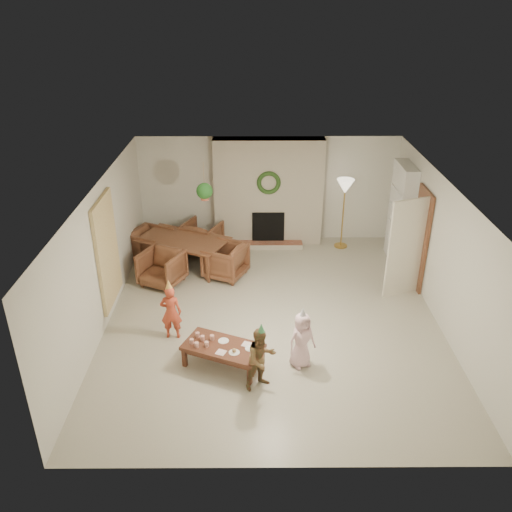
{
  "coord_description": "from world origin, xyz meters",
  "views": [
    {
      "loc": [
        -0.34,
        -8.28,
        5.4
      ],
      "look_at": [
        -0.3,
        0.4,
        1.05
      ],
      "focal_mm": 37.11,
      "sensor_mm": 36.0,
      "label": 1
    }
  ],
  "objects_px": {
    "dining_chair_far": "(202,237)",
    "child_red": "(171,312)",
    "dining_chair_right": "(225,261)",
    "coffee_table_top": "(223,347)",
    "child_pink": "(302,340)",
    "dining_chair_left": "(151,245)",
    "dining_table": "(183,253)",
    "dining_chair_near": "(162,268)",
    "child_plaid": "(261,359)"
  },
  "relations": [
    {
      "from": "dining_chair_right",
      "to": "coffee_table_top",
      "type": "relative_size",
      "value": 0.64
    },
    {
      "from": "dining_chair_left",
      "to": "child_pink",
      "type": "bearing_deg",
      "value": -116.36
    },
    {
      "from": "child_red",
      "to": "dining_chair_right",
      "type": "bearing_deg",
      "value": -110.04
    },
    {
      "from": "dining_chair_far",
      "to": "dining_chair_left",
      "type": "xyz_separation_m",
      "value": [
        -1.09,
        -0.4,
        0.0
      ]
    },
    {
      "from": "dining_chair_right",
      "to": "child_plaid",
      "type": "distance_m",
      "value": 3.56
    },
    {
      "from": "dining_chair_far",
      "to": "child_plaid",
      "type": "distance_m",
      "value": 4.85
    },
    {
      "from": "dining_chair_right",
      "to": "dining_chair_near",
      "type": "bearing_deg",
      "value": -51.34
    },
    {
      "from": "dining_table",
      "to": "coffee_table_top",
      "type": "relative_size",
      "value": 1.5
    },
    {
      "from": "child_plaid",
      "to": "dining_chair_left",
      "type": "bearing_deg",
      "value": 88.76
    },
    {
      "from": "coffee_table_top",
      "to": "child_red",
      "type": "xyz_separation_m",
      "value": [
        -0.93,
        0.8,
        0.14
      ]
    },
    {
      "from": "dining_chair_far",
      "to": "dining_chair_right",
      "type": "height_order",
      "value": "same"
    },
    {
      "from": "dining_table",
      "to": "coffee_table_top",
      "type": "distance_m",
      "value": 3.58
    },
    {
      "from": "dining_chair_right",
      "to": "child_red",
      "type": "xyz_separation_m",
      "value": [
        -0.82,
        -2.19,
        0.13
      ]
    },
    {
      "from": "child_plaid",
      "to": "child_red",
      "type": "bearing_deg",
      "value": 109.09
    },
    {
      "from": "coffee_table_top",
      "to": "child_pink",
      "type": "height_order",
      "value": "child_pink"
    },
    {
      "from": "dining_table",
      "to": "child_red",
      "type": "xyz_separation_m",
      "value": [
        0.12,
        -2.62,
        0.17
      ]
    },
    {
      "from": "dining_chair_left",
      "to": "child_red",
      "type": "height_order",
      "value": "child_red"
    },
    {
      "from": "child_red",
      "to": "child_plaid",
      "type": "distance_m",
      "value": 2.0
    },
    {
      "from": "dining_chair_right",
      "to": "child_plaid",
      "type": "relative_size",
      "value": 0.79
    },
    {
      "from": "dining_table",
      "to": "dining_chair_left",
      "type": "xyz_separation_m",
      "value": [
        -0.75,
        0.34,
        0.03
      ]
    },
    {
      "from": "dining_chair_far",
      "to": "child_pink",
      "type": "distance_m",
      "value": 4.59
    },
    {
      "from": "dining_chair_near",
      "to": "child_red",
      "type": "height_order",
      "value": "child_red"
    },
    {
      "from": "child_pink",
      "to": "dining_chair_left",
      "type": "bearing_deg",
      "value": 101.59
    },
    {
      "from": "dining_chair_near",
      "to": "dining_chair_far",
      "type": "relative_size",
      "value": 1.0
    },
    {
      "from": "dining_chair_near",
      "to": "coffee_table_top",
      "type": "distance_m",
      "value": 3.01
    },
    {
      "from": "dining_chair_near",
      "to": "child_plaid",
      "type": "relative_size",
      "value": 0.79
    },
    {
      "from": "coffee_table_top",
      "to": "child_plaid",
      "type": "xyz_separation_m",
      "value": [
        0.6,
        -0.5,
        0.15
      ]
    },
    {
      "from": "dining_chair_far",
      "to": "child_red",
      "type": "relative_size",
      "value": 0.8
    },
    {
      "from": "dining_table",
      "to": "child_pink",
      "type": "height_order",
      "value": "child_pink"
    },
    {
      "from": "dining_table",
      "to": "child_plaid",
      "type": "height_order",
      "value": "child_plaid"
    },
    {
      "from": "child_plaid",
      "to": "dining_table",
      "type": "bearing_deg",
      "value": 82.21
    },
    {
      "from": "dining_table",
      "to": "child_red",
      "type": "bearing_deg",
      "value": -62.77
    },
    {
      "from": "child_red",
      "to": "child_plaid",
      "type": "bearing_deg",
      "value": 140.01
    },
    {
      "from": "dining_chair_left",
      "to": "child_plaid",
      "type": "xyz_separation_m",
      "value": [
        2.39,
        -4.27,
        0.15
      ]
    },
    {
      "from": "dining_chair_left",
      "to": "dining_chair_right",
      "type": "bearing_deg",
      "value": -90.0
    },
    {
      "from": "dining_table",
      "to": "child_plaid",
      "type": "relative_size",
      "value": 1.84
    },
    {
      "from": "dining_chair_left",
      "to": "dining_chair_right",
      "type": "height_order",
      "value": "same"
    },
    {
      "from": "child_plaid",
      "to": "dining_chair_near",
      "type": "bearing_deg",
      "value": 91.53
    },
    {
      "from": "dining_chair_far",
      "to": "dining_chair_right",
      "type": "bearing_deg",
      "value": 141.34
    },
    {
      "from": "dining_chair_near",
      "to": "child_red",
      "type": "xyz_separation_m",
      "value": [
        0.46,
        -1.88,
        0.13
      ]
    },
    {
      "from": "child_plaid",
      "to": "child_pink",
      "type": "distance_m",
      "value": 0.83
    },
    {
      "from": "dining_table",
      "to": "dining_chair_near",
      "type": "xyz_separation_m",
      "value": [
        -0.34,
        -0.75,
        0.03
      ]
    },
    {
      "from": "dining_chair_near",
      "to": "dining_chair_far",
      "type": "xyz_separation_m",
      "value": [
        0.69,
        1.5,
        0.0
      ]
    },
    {
      "from": "dining_chair_near",
      "to": "dining_chair_far",
      "type": "bearing_deg",
      "value": 90.0
    },
    {
      "from": "child_red",
      "to": "child_plaid",
      "type": "xyz_separation_m",
      "value": [
        1.52,
        -1.3,
        0.01
      ]
    },
    {
      "from": "dining_chair_near",
      "to": "dining_chair_far",
      "type": "height_order",
      "value": "same"
    },
    {
      "from": "dining_chair_near",
      "to": "dining_chair_left",
      "type": "height_order",
      "value": "same"
    },
    {
      "from": "dining_chair_far",
      "to": "dining_chair_left",
      "type": "relative_size",
      "value": 1.0
    },
    {
      "from": "dining_chair_far",
      "to": "dining_chair_left",
      "type": "height_order",
      "value": "same"
    },
    {
      "from": "child_pink",
      "to": "child_plaid",
      "type": "bearing_deg",
      "value": -169.11
    }
  ]
}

